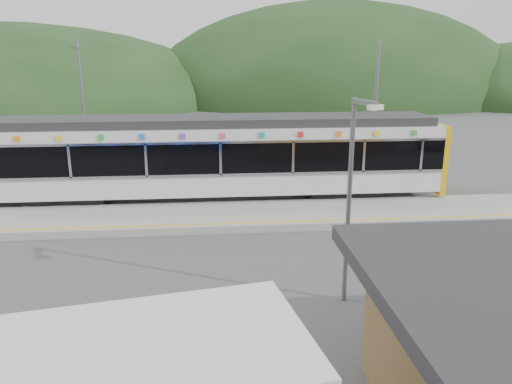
{
  "coord_description": "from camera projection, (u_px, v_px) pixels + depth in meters",
  "views": [
    {
      "loc": [
        -1.06,
        -15.5,
        6.48
      ],
      "look_at": [
        0.43,
        1.0,
        1.78
      ],
      "focal_mm": 35.0,
      "sensor_mm": 36.0,
      "label": 1
    }
  ],
  "objects": [
    {
      "name": "ground",
      "position": [
        246.0,
        251.0,
        16.71
      ],
      "size": [
        120.0,
        120.0,
        0.0
      ],
      "primitive_type": "plane",
      "color": "#4C4C4F",
      "rests_on": "ground"
    },
    {
      "name": "hills",
      "position": [
        375.0,
        201.0,
        22.31
      ],
      "size": [
        146.0,
        149.0,
        26.0
      ],
      "color": "#1E3D19",
      "rests_on": "ground"
    },
    {
      "name": "platform",
      "position": [
        240.0,
        216.0,
        19.83
      ],
      "size": [
        26.0,
        3.2,
        0.3
      ],
      "primitive_type": "cube",
      "color": "#9E9E99",
      "rests_on": "ground"
    },
    {
      "name": "yellow_line",
      "position": [
        242.0,
        223.0,
        18.54
      ],
      "size": [
        26.0,
        0.1,
        0.01
      ],
      "primitive_type": "cube",
      "color": "yellow",
      "rests_on": "platform"
    },
    {
      "name": "train",
      "position": [
        209.0,
        156.0,
        21.79
      ],
      "size": [
        20.44,
        3.01,
        3.74
      ],
      "color": "black",
      "rests_on": "ground"
    },
    {
      "name": "catenary_mast_west",
      "position": [
        84.0,
        114.0,
        23.31
      ],
      "size": [
        0.18,
        1.8,
        7.0
      ],
      "color": "slate",
      "rests_on": "ground"
    },
    {
      "name": "catenary_mast_east",
      "position": [
        375.0,
        110.0,
        24.52
      ],
      "size": [
        0.18,
        1.8,
        7.0
      ],
      "color": "slate",
      "rests_on": "ground"
    },
    {
      "name": "lamp_post",
      "position": [
        351.0,
        185.0,
        12.46
      ],
      "size": [
        0.42,
        1.02,
        5.41
      ],
      "rotation": [
        0.0,
        0.0,
        0.35
      ],
      "color": "slate",
      "rests_on": "ground"
    }
  ]
}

